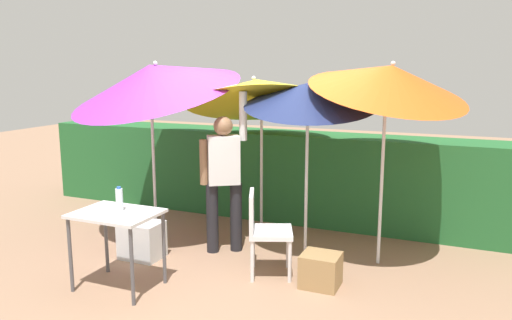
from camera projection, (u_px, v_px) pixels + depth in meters
name	position (u px, v px, depth m)	size (l,w,h in m)	color
ground_plane	(246.00, 260.00, 5.70)	(24.00, 24.00, 0.00)	#937056
hedge_row	(296.00, 176.00, 7.15)	(8.00, 0.70, 1.24)	#23602D
umbrella_rainbow	(153.00, 80.00, 6.04)	(2.14, 2.09, 2.54)	silver
umbrella_orange	(258.00, 92.00, 6.38)	(1.99, 1.90, 2.39)	silver
umbrella_yellow	(389.00, 79.00, 5.25)	(1.76, 1.70, 2.48)	silver
umbrella_navy	(310.00, 94.00, 5.54)	(1.51, 1.51, 2.16)	silver
person_vendor	(224.00, 174.00, 5.81)	(0.51, 0.38, 1.88)	black
chair_plastic	(264.00, 228.00, 5.21)	(0.57, 0.57, 0.89)	silver
cooler_box	(142.00, 240.00, 5.73)	(0.46, 0.35, 0.42)	silver
crate_cardboard	(321.00, 270.00, 4.99)	(0.37, 0.34, 0.33)	#9E7A4C
folding_table	(116.00, 222.00, 4.87)	(0.80, 0.60, 0.77)	#4C4C51
bottle_water	(119.00, 199.00, 4.88)	(0.07, 0.07, 0.24)	silver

